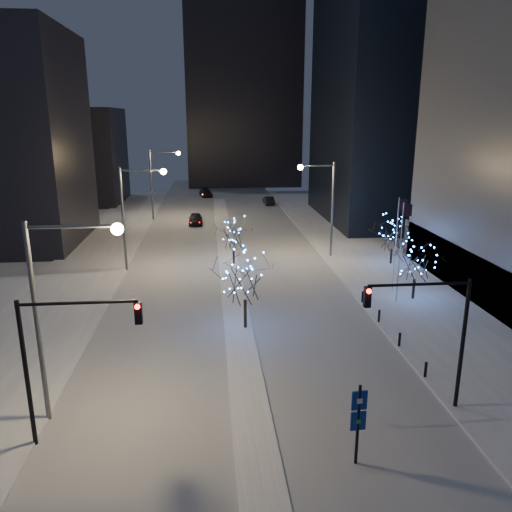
{
  "coord_description": "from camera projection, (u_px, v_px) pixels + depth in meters",
  "views": [
    {
      "loc": [
        -1.83,
        -20.53,
        14.41
      ],
      "look_at": [
        1.38,
        13.18,
        5.0
      ],
      "focal_mm": 35.0,
      "sensor_mm": 36.0,
      "label": 1
    }
  ],
  "objects": [
    {
      "name": "wayfinding_sign",
      "position": [
        358.0,
        416.0,
        20.92
      ],
      "size": [
        0.67,
        0.14,
        3.77
      ],
      "rotation": [
        0.0,
        0.0,
        0.08
      ],
      "color": "black",
      "rests_on": "ground"
    },
    {
      "name": "holiday_tree_plaza_far",
      "position": [
        393.0,
        234.0,
        49.8
      ],
      "size": [
        4.96,
        4.96,
        4.96
      ],
      "color": "black",
      "rests_on": "east_sidewalk"
    },
    {
      "name": "street_lamp_east",
      "position": [
        324.0,
        197.0,
        51.68
      ],
      "size": [
        3.9,
        0.56,
        10.0
      ],
      "color": "#595E66",
      "rests_on": "ground"
    },
    {
      "name": "car_far",
      "position": [
        206.0,
        193.0,
        94.16
      ],
      "size": [
        2.78,
        5.21,
        1.44
      ],
      "primitive_type": "imported",
      "rotation": [
        0.0,
        0.0,
        0.16
      ],
      "color": "black",
      "rests_on": "ground"
    },
    {
      "name": "bollards",
      "position": [
        389.0,
        327.0,
        34.08
      ],
      "size": [
        0.16,
        12.16,
        0.9
      ],
      "color": "black",
      "rests_on": "east_sidewalk"
    },
    {
      "name": "car_mid",
      "position": [
        269.0,
        200.0,
        85.67
      ],
      "size": [
        1.74,
        4.32,
        1.4
      ],
      "primitive_type": "imported",
      "rotation": [
        0.0,
        0.0,
        3.2
      ],
      "color": "black",
      "rests_on": "ground"
    },
    {
      "name": "holiday_tree_plaza_near",
      "position": [
        416.0,
        264.0,
        40.02
      ],
      "size": [
        4.56,
        4.56,
        4.47
      ],
      "color": "black",
      "rests_on": "east_sidewalk"
    },
    {
      "name": "road",
      "position": [
        226.0,
        248.0,
        57.28
      ],
      "size": [
        20.0,
        130.0,
        0.02
      ],
      "primitive_type": "cube",
      "color": "#AEB2BD",
      "rests_on": "ground"
    },
    {
      "name": "flagpoles",
      "position": [
        399.0,
        241.0,
        40.19
      ],
      "size": [
        1.35,
        2.6,
        8.0
      ],
      "color": "silver",
      "rests_on": "east_sidewalk"
    },
    {
      "name": "street_lamp_w_far",
      "position": [
        158.0,
        175.0,
        71.04
      ],
      "size": [
        4.4,
        0.56,
        10.0
      ],
      "color": "#595E66",
      "rests_on": "ground"
    },
    {
      "name": "street_lamp_w_near",
      "position": [
        57.0,
        295.0,
        23.08
      ],
      "size": [
        4.4,
        0.56,
        10.0
      ],
      "color": "#595E66",
      "rests_on": "ground"
    },
    {
      "name": "street_lamp_w_mid",
      "position": [
        134.0,
        205.0,
        47.06
      ],
      "size": [
        4.4,
        0.56,
        10.0
      ],
      "color": "#595E66",
      "rests_on": "ground"
    },
    {
      "name": "ground",
      "position": [
        253.0,
        432.0,
        23.72
      ],
      "size": [
        160.0,
        160.0,
        0.0
      ],
      "primitive_type": "plane",
      "color": "white",
      "rests_on": "ground"
    },
    {
      "name": "holiday_tree_median_near",
      "position": [
        245.0,
        279.0,
        34.22
      ],
      "size": [
        4.61,
        4.61,
        5.48
      ],
      "color": "black",
      "rests_on": "median"
    },
    {
      "name": "traffic_signal_east",
      "position": [
        435.0,
        324.0,
        24.21
      ],
      "size": [
        5.26,
        0.43,
        7.0
      ],
      "color": "black",
      "rests_on": "ground"
    },
    {
      "name": "filler_west_far",
      "position": [
        68.0,
        156.0,
        86.35
      ],
      "size": [
        18.0,
        16.0,
        16.0
      ],
      "primitive_type": "cube",
      "color": "black",
      "rests_on": "ground"
    },
    {
      "name": "holiday_tree_median_far",
      "position": [
        233.0,
        235.0,
        49.46
      ],
      "size": [
        4.26,
        4.26,
        4.59
      ],
      "color": "black",
      "rests_on": "median"
    },
    {
      "name": "traffic_signal_west",
      "position": [
        60.0,
        348.0,
        21.67
      ],
      "size": [
        5.26,
        0.43,
        7.0
      ],
      "color": "black",
      "rests_on": "ground"
    },
    {
      "name": "horizon_block",
      "position": [
        243.0,
        86.0,
        106.88
      ],
      "size": [
        24.0,
        14.0,
        42.0
      ],
      "primitive_type": "cube",
      "color": "black",
      "rests_on": "ground"
    },
    {
      "name": "east_sidewalk",
      "position": [
        401.0,
        285.0,
        44.25
      ],
      "size": [
        10.0,
        90.0,
        0.15
      ],
      "primitive_type": "cube",
      "color": "white",
      "rests_on": "ground"
    },
    {
      "name": "west_sidewalk",
      "position": [
        65.0,
        296.0,
        41.6
      ],
      "size": [
        8.0,
        90.0,
        0.15
      ],
      "primitive_type": "cube",
      "color": "white",
      "rests_on": "ground"
    },
    {
      "name": "median",
      "position": [
        228.0,
        259.0,
        52.47
      ],
      "size": [
        2.0,
        80.0,
        0.15
      ],
      "primitive_type": "cube",
      "color": "white",
      "rests_on": "ground"
    },
    {
      "name": "car_near",
      "position": [
        195.0,
        219.0,
        69.54
      ],
      "size": [
        1.84,
        4.57,
        1.56
      ],
      "primitive_type": "imported",
      "rotation": [
        0.0,
        0.0,
        0.0
      ],
      "color": "black",
      "rests_on": "ground"
    }
  ]
}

